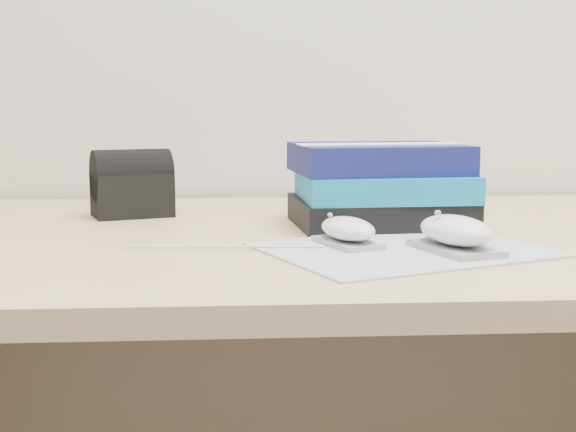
{
  "coord_description": "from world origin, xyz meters",
  "views": [
    {
      "loc": [
        -0.17,
        0.5,
        0.91
      ],
      "look_at": [
        -0.1,
        1.45,
        0.77
      ],
      "focal_mm": 50.0,
      "sensor_mm": 36.0,
      "label": 1
    }
  ],
  "objects": [
    {
      "name": "mouse_front",
      "position": [
        0.09,
        1.41,
        0.75
      ],
      "size": [
        0.1,
        0.13,
        0.05
      ],
      "color": "#9D9D9F",
      "rests_on": "mousepad"
    },
    {
      "name": "book_stack",
      "position": [
        0.04,
        1.63,
        0.79
      ],
      "size": [
        0.26,
        0.21,
        0.12
      ],
      "color": "black",
      "rests_on": "desk"
    },
    {
      "name": "pouch",
      "position": [
        -0.33,
        1.75,
        0.78
      ],
      "size": [
        0.14,
        0.11,
        0.1
      ],
      "color": "black",
      "rests_on": "desk"
    },
    {
      "name": "desk",
      "position": [
        0.0,
        1.64,
        0.5
      ],
      "size": [
        1.6,
        0.8,
        0.73
      ],
      "color": "tan",
      "rests_on": "ground"
    },
    {
      "name": "mousepad",
      "position": [
        0.03,
        1.43,
        0.73
      ],
      "size": [
        0.39,
        0.35,
        0.0
      ],
      "primitive_type": "cube",
      "rotation": [
        0.0,
        0.0,
        0.39
      ],
      "color": "#94929A",
      "rests_on": "desk"
    },
    {
      "name": "mouse_rear",
      "position": [
        -0.03,
        1.46,
        0.75
      ],
      "size": [
        0.08,
        0.11,
        0.04
      ],
      "color": "#A2A1A4",
      "rests_on": "mousepad"
    },
    {
      "name": "usb_cable",
      "position": [
        -0.18,
        1.45,
        0.73
      ],
      "size": [
        0.24,
        0.02,
        0.0
      ],
      "primitive_type": "cylinder",
      "rotation": [
        0.0,
        1.57,
        -0.09
      ],
      "color": "silver",
      "rests_on": "mousepad"
    }
  ]
}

